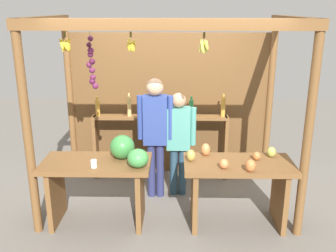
# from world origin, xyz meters

# --- Properties ---
(ground_plane) EXTENTS (12.00, 12.00, 0.00)m
(ground_plane) POSITION_xyz_m (0.00, 0.00, 0.00)
(ground_plane) COLOR slate
(ground_plane) RESTS_ON ground
(market_stall) EXTENTS (3.20, 1.87, 2.45)m
(market_stall) POSITION_xyz_m (-0.01, 0.42, 1.41)
(market_stall) COLOR brown
(market_stall) RESTS_ON ground
(fruit_counter_left) EXTENTS (1.33, 0.65, 1.10)m
(fruit_counter_left) POSITION_xyz_m (-0.74, -0.66, 0.68)
(fruit_counter_left) COLOR brown
(fruit_counter_left) RESTS_ON ground
(fruit_counter_right) EXTENTS (1.29, 0.65, 0.96)m
(fruit_counter_right) POSITION_xyz_m (0.84, -0.66, 0.60)
(fruit_counter_right) COLOR brown
(fruit_counter_right) RESTS_ON ground
(bottle_shelf_unit) EXTENTS (2.05, 0.22, 1.35)m
(bottle_shelf_unit) POSITION_xyz_m (-0.13, 0.66, 0.78)
(bottle_shelf_unit) COLOR brown
(bottle_shelf_unit) RESTS_ON ground
(vendor_man) EXTENTS (0.48, 0.23, 1.68)m
(vendor_man) POSITION_xyz_m (-0.18, 0.04, 1.02)
(vendor_man) COLOR navy
(vendor_man) RESTS_ON ground
(vendor_woman) EXTENTS (0.48, 0.20, 1.48)m
(vendor_woman) POSITION_xyz_m (0.14, 0.10, 0.88)
(vendor_woman) COLOR #264356
(vendor_woman) RESTS_ON ground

